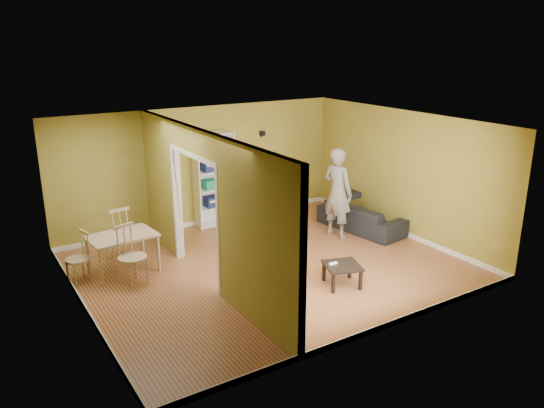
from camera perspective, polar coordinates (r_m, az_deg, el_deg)
The scene contains 16 objects.
room_shell at distance 9.27m, azimuth -0.39°, elevation 0.67°, with size 6.50×6.50×6.50m.
partition at distance 8.73m, azimuth -7.11°, elevation -0.55°, with size 0.22×5.50×2.60m, color olive, non-canonical shape.
wall_speaker at distance 12.13m, azimuth -1.04°, elevation 7.61°, with size 0.10×0.10×0.10m, color black.
sofa at distance 11.54m, azimuth 9.57°, elevation -0.96°, with size 0.85×1.98×0.75m, color #242427.
person at distance 10.91m, azimuth 7.10°, elevation 2.06°, with size 0.63×0.80×2.21m, color slate.
bookshelf at distance 11.64m, azimuth -6.36°, elevation 2.67°, with size 0.86×0.38×2.05m.
paper_box_navy_a at distance 11.72m, azimuth -6.18°, elevation 0.34°, with size 0.44×0.29×0.22m, color navy.
paper_box_teal at distance 11.60m, azimuth -6.43°, elevation 2.16°, with size 0.40×0.26×0.20m, color #135F4E.
paper_box_navy_b at distance 11.50m, azimuth -6.43°, elevation 4.16°, with size 0.45×0.29×0.23m, color navy.
paper_box_navy_c at distance 11.46m, azimuth -6.39°, elevation 5.22°, with size 0.43×0.28×0.22m, color navy.
coffee_table at distance 8.96m, azimuth 7.56°, elevation -6.81°, with size 0.57×0.57×0.38m.
game_controller at distance 8.92m, azimuth 6.59°, elevation -6.37°, with size 0.16×0.04×0.03m, color white.
dining_table at distance 9.60m, azimuth -15.85°, elevation -3.66°, with size 1.13×0.75×0.71m.
chair_left at distance 9.51m, azimuth -20.19°, elevation -5.46°, with size 0.41×0.41×0.90m, color #D8B179, non-canonical shape.
chair_near at distance 9.13m, azimuth -14.81°, elevation -5.42°, with size 0.48×0.48×1.04m, color tan, non-canonical shape.
chair_far at distance 10.24m, azimuth -16.28°, elevation -2.98°, with size 0.48×0.48×1.05m, color tan, non-canonical shape.
Camera 1 is at (-4.65, -7.55, 3.99)m, focal length 35.00 mm.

